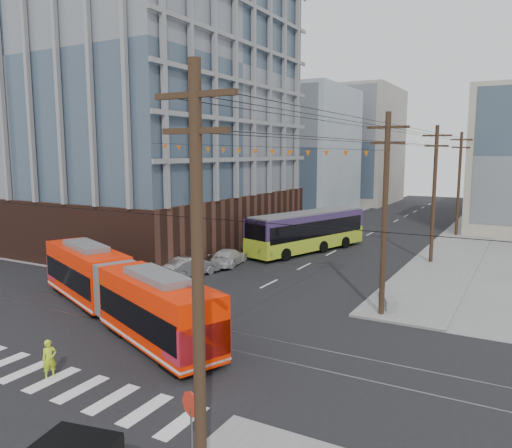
{
  "coord_description": "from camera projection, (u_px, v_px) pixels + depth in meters",
  "views": [
    {
      "loc": [
        15.26,
        -15.36,
        8.92
      ],
      "look_at": [
        0.22,
        11.78,
        4.44
      ],
      "focal_mm": 35.0,
      "sensor_mm": 36.0,
      "label": 1
    }
  ],
  "objects": [
    {
      "name": "ground",
      "position": [
        122.0,
        357.0,
        21.9
      ],
      "size": [
        160.0,
        160.0,
        0.0
      ],
      "primitive_type": "plane",
      "color": "slate"
    },
    {
      "name": "office_building",
      "position": [
        117.0,
        98.0,
        50.31
      ],
      "size": [
        30.0,
        25.0,
        28.6
      ],
      "primitive_type": "cube",
      "color": "#381E16",
      "rests_on": "ground"
    },
    {
      "name": "bg_bldg_nw_near",
      "position": [
        286.0,
        151.0,
        73.78
      ],
      "size": [
        18.0,
        16.0,
        18.0
      ],
      "primitive_type": "cube",
      "color": "#8C99A5",
      "rests_on": "ground"
    },
    {
      "name": "bg_bldg_nw_far",
      "position": [
        349.0,
        146.0,
        89.51
      ],
      "size": [
        16.0,
        18.0,
        20.0
      ],
      "primitive_type": "cube",
      "color": "gray",
      "rests_on": "ground"
    },
    {
      "name": "utility_pole_near",
      "position": [
        198.0,
        297.0,
        11.84
      ],
      "size": [
        0.3,
        0.3,
        11.0
      ],
      "primitive_type": "cylinder",
      "color": "black",
      "rests_on": "ground"
    },
    {
      "name": "utility_pole_far",
      "position": [
        474.0,
        178.0,
        65.51
      ],
      "size": [
        0.3,
        0.3,
        11.0
      ],
      "primitive_type": "cylinder",
      "color": "black",
      "rests_on": "ground"
    },
    {
      "name": "streetcar",
      "position": [
        118.0,
        290.0,
        26.46
      ],
      "size": [
        17.09,
        9.15,
        3.38
      ],
      "primitive_type": null,
      "rotation": [
        0.0,
        0.0,
        -0.4
      ],
      "color": "#FA2100",
      "rests_on": "ground"
    },
    {
      "name": "city_bus",
      "position": [
        307.0,
        231.0,
        44.83
      ],
      "size": [
        6.59,
        13.31,
        3.7
      ],
      "primitive_type": null,
      "rotation": [
        0.0,
        0.0,
        -0.3
      ],
      "color": "#35234C",
      "rests_on": "ground"
    },
    {
      "name": "parked_car_silver",
      "position": [
        191.0,
        266.0,
        36.09
      ],
      "size": [
        2.6,
        4.65,
        1.45
      ],
      "primitive_type": "imported",
      "rotation": [
        0.0,
        0.0,
        2.88
      ],
      "color": "#949494",
      "rests_on": "ground"
    },
    {
      "name": "parked_car_white",
      "position": [
        228.0,
        257.0,
        39.55
      ],
      "size": [
        2.76,
        4.87,
        1.33
      ],
      "primitive_type": "imported",
      "rotation": [
        0.0,
        0.0,
        3.35
      ],
      "color": "beige",
      "rests_on": "ground"
    },
    {
      "name": "parked_car_grey",
      "position": [
        262.0,
        243.0,
        45.72
      ],
      "size": [
        2.98,
        5.02,
        1.31
      ],
      "primitive_type": "imported",
      "rotation": [
        0.0,
        0.0,
        2.96
      ],
      "color": "slate",
      "rests_on": "ground"
    },
    {
      "name": "pedestrian",
      "position": [
        49.0,
        359.0,
        19.8
      ],
      "size": [
        0.57,
        0.67,
        1.55
      ],
      "primitive_type": "imported",
      "rotation": [
        0.0,
        0.0,
        1.16
      ],
      "color": "#C3E822",
      "rests_on": "ground"
    },
    {
      "name": "stop_sign",
      "position": [
        192.0,
        440.0,
        13.46
      ],
      "size": [
        0.91,
        0.91,
        2.44
      ],
      "primitive_type": null,
      "rotation": [
        0.0,
        0.0,
        -0.27
      ],
      "color": "red",
      "rests_on": "ground"
    },
    {
      "name": "jersey_barrier",
      "position": [
        388.0,
        299.0,
        29.25
      ],
      "size": [
        2.11,
        3.72,
        0.73
      ],
      "primitive_type": "cube",
      "rotation": [
        0.0,
        0.0,
        0.37
      ],
      "color": "#606060",
      "rests_on": "ground"
    }
  ]
}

